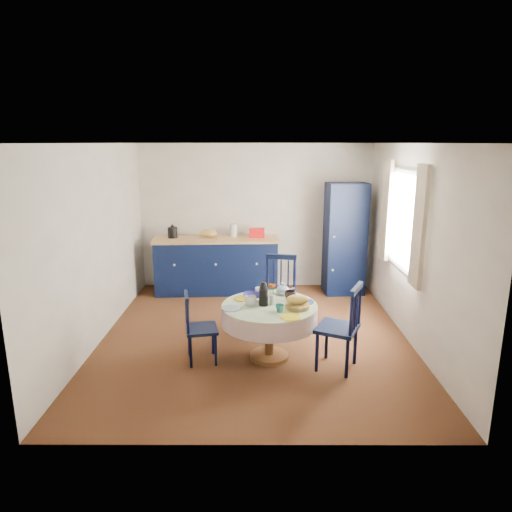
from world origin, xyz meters
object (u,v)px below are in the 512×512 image
at_px(pantry_cabinet, 345,239).
at_px(chair_right, 341,327).
at_px(cobalt_bowl, 253,296).
at_px(mug_d, 259,291).
at_px(kitchen_counter, 216,264).
at_px(mug_b, 280,308).
at_px(chair_far, 279,294).
at_px(chair_left, 198,327).
at_px(mug_c, 290,295).
at_px(mug_a, 251,301).
at_px(dining_table, 270,314).

xyz_separation_m(pantry_cabinet, chair_right, (-0.53, -2.73, -0.43)).
distance_m(pantry_cabinet, chair_right, 2.81).
bearing_deg(cobalt_bowl, mug_d, 62.95).
relative_size(kitchen_counter, pantry_cabinet, 1.14).
height_order(pantry_cabinet, mug_b, pantry_cabinet).
distance_m(pantry_cabinet, chair_far, 2.07).
xyz_separation_m(kitchen_counter, mug_d, (0.72, -2.16, 0.23)).
height_order(chair_left, mug_c, chair_left).
relative_size(chair_right, mug_d, 10.33).
relative_size(pantry_cabinet, chair_right, 1.86).
bearing_deg(cobalt_bowl, mug_b, -57.59).
height_order(chair_right, mug_d, chair_right).
distance_m(pantry_cabinet, mug_d, 2.57).
relative_size(chair_left, mug_a, 6.26).
relative_size(chair_far, mug_d, 10.67).
relative_size(kitchen_counter, mug_c, 15.73).
distance_m(chair_far, cobalt_bowl, 0.71).
xyz_separation_m(kitchen_counter, chair_left, (0.02, -2.61, -0.06)).
relative_size(dining_table, cobalt_bowl, 4.71).
bearing_deg(mug_d, mug_a, -104.26).
height_order(pantry_cabinet, mug_c, pantry_cabinet).
bearing_deg(pantry_cabinet, cobalt_bowl, -128.63).
relative_size(chair_left, mug_b, 8.64).
bearing_deg(mug_d, dining_table, -70.15).
distance_m(kitchen_counter, mug_a, 2.62).
bearing_deg(mug_a, chair_far, 66.02).
distance_m(chair_left, mug_d, 0.88).
distance_m(pantry_cabinet, mug_b, 2.99).
height_order(kitchen_counter, mug_b, kitchen_counter).
bearing_deg(mug_d, chair_right, -34.09).
relative_size(pantry_cabinet, mug_b, 19.27).
xyz_separation_m(kitchen_counter, chair_far, (0.99, -1.70, 0.04)).
height_order(chair_far, mug_d, chair_far).
height_order(chair_left, mug_a, chair_left).
distance_m(mug_b, cobalt_bowl, 0.56).
bearing_deg(mug_c, mug_b, -108.82).
xyz_separation_m(mug_a, mug_d, (0.10, 0.38, -0.01)).
distance_m(pantry_cabinet, cobalt_bowl, 2.72).
xyz_separation_m(chair_far, mug_a, (-0.37, -0.83, 0.20)).
xyz_separation_m(pantry_cabinet, mug_a, (-1.55, -2.49, -0.21)).
distance_m(pantry_cabinet, chair_left, 3.38).
xyz_separation_m(chair_right, mug_b, (-0.69, 0.01, 0.21)).
distance_m(chair_left, mug_b, 0.99).
distance_m(chair_far, mug_d, 0.57).
bearing_deg(kitchen_counter, chair_far, -62.87).
xyz_separation_m(chair_left, chair_far, (0.98, 0.90, 0.10)).
bearing_deg(kitchen_counter, dining_table, -74.50).
bearing_deg(pantry_cabinet, mug_d, -129.05).
bearing_deg(chair_right, mug_a, -78.05).
bearing_deg(chair_right, mug_d, -98.60).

